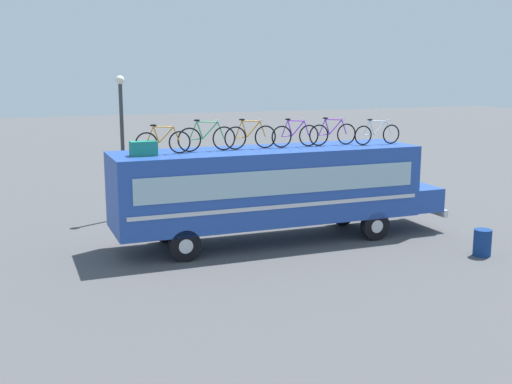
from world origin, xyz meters
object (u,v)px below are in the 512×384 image
object	(u,v)px
rooftop_bicycle_1	(163,142)
street_lamp	(122,134)
trash_bin	(482,243)
rooftop_bicycle_2	(207,138)
rooftop_bicycle_6	(377,134)
luggage_bag_1	(143,148)
bus	(273,186)
rooftop_bicycle_4	(295,135)
rooftop_bicycle_3	(250,136)
rooftop_bicycle_5	(333,134)

from	to	relation	value
rooftop_bicycle_1	street_lamp	size ratio (longest dim) A/B	0.32
rooftop_bicycle_1	trash_bin	bearing A→B (deg)	-23.25
rooftop_bicycle_2	rooftop_bicycle_6	distance (m)	5.76
luggage_bag_1	bus	bearing A→B (deg)	2.55
luggage_bag_1	rooftop_bicycle_4	world-z (taller)	rooftop_bicycle_4
luggage_bag_1	rooftop_bicycle_6	world-z (taller)	rooftop_bicycle_6
luggage_bag_1	rooftop_bicycle_3	xyz separation A→B (m)	(3.42, 0.34, 0.18)
rooftop_bicycle_4	luggage_bag_1	bearing A→B (deg)	-176.60
rooftop_bicycle_1	luggage_bag_1	bearing A→B (deg)	-171.32
rooftop_bicycle_1	rooftop_bicycle_6	distance (m)	7.14
rooftop_bicycle_3	street_lamp	size ratio (longest dim) A/B	0.33
rooftop_bicycle_1	rooftop_bicycle_6	bearing A→B (deg)	-1.38
luggage_bag_1	rooftop_bicycle_3	distance (m)	3.44
rooftop_bicycle_3	rooftop_bicycle_5	size ratio (longest dim) A/B	1.01
luggage_bag_1	rooftop_bicycle_1	xyz separation A→B (m)	(0.60, 0.09, 0.16)
rooftop_bicycle_2	rooftop_bicycle_4	bearing A→B (deg)	-0.28
bus	rooftop_bicycle_2	xyz separation A→B (m)	(-2.14, 0.12, 1.60)
rooftop_bicycle_3	rooftop_bicycle_4	distance (m)	1.52
luggage_bag_1	rooftop_bicycle_5	xyz separation A→B (m)	(6.27, 0.28, 0.17)
luggage_bag_1	trash_bin	world-z (taller)	luggage_bag_1
rooftop_bicycle_4	street_lamp	xyz separation A→B (m)	(-4.66, 4.89, -0.25)
bus	luggage_bag_1	distance (m)	4.37
rooftop_bicycle_3	rooftop_bicycle_4	size ratio (longest dim) A/B	1.04
trash_bin	rooftop_bicycle_2	bearing A→B (deg)	151.54
rooftop_bicycle_6	bus	bearing A→B (deg)	175.80
rooftop_bicycle_3	rooftop_bicycle_5	xyz separation A→B (m)	(2.85, -0.07, -0.01)
rooftop_bicycle_6	trash_bin	xyz separation A→B (m)	(1.51, -3.54, -2.96)
trash_bin	street_lamp	distance (m)	12.87
rooftop_bicycle_4	rooftop_bicycle_5	bearing A→B (deg)	-0.76
rooftop_bicycle_6	luggage_bag_1	bearing A→B (deg)	179.40
rooftop_bicycle_5	rooftop_bicycle_6	distance (m)	1.51
trash_bin	luggage_bag_1	bearing A→B (deg)	158.59
rooftop_bicycle_1	trash_bin	size ratio (longest dim) A/B	2.07
rooftop_bicycle_5	rooftop_bicycle_6	size ratio (longest dim) A/B	1.00
rooftop_bicycle_5	street_lamp	distance (m)	7.76
rooftop_bicycle_6	rooftop_bicycle_2	bearing A→B (deg)	176.13
rooftop_bicycle_3	street_lamp	distance (m)	5.78
rooftop_bicycle_3	rooftop_bicycle_5	distance (m)	2.85
bus	rooftop_bicycle_2	world-z (taller)	rooftop_bicycle_2
rooftop_bicycle_5	street_lamp	size ratio (longest dim) A/B	0.33
rooftop_bicycle_3	rooftop_bicycle_6	world-z (taller)	rooftop_bicycle_3
bus	rooftop_bicycle_5	bearing A→B (deg)	2.46
rooftop_bicycle_2	trash_bin	bearing A→B (deg)	-28.46
rooftop_bicycle_2	street_lamp	size ratio (longest dim) A/B	0.35
rooftop_bicycle_2	rooftop_bicycle_4	size ratio (longest dim) A/B	1.11
bus	rooftop_bicycle_6	size ratio (longest dim) A/B	6.41
rooftop_bicycle_1	rooftop_bicycle_5	world-z (taller)	rooftop_bicycle_5
rooftop_bicycle_6	rooftop_bicycle_4	bearing A→B (deg)	172.39
trash_bin	rooftop_bicycle_5	bearing A→B (deg)	127.35
rooftop_bicycle_5	trash_bin	bearing A→B (deg)	-52.65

